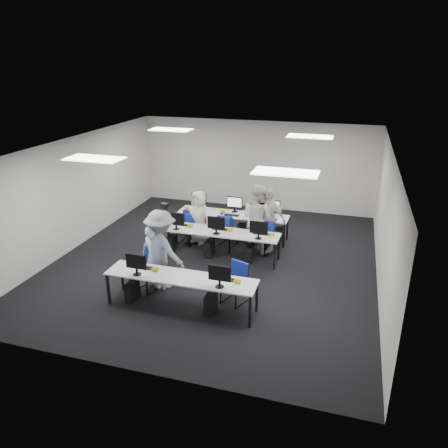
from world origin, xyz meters
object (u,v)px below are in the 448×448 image
(chair_0, at_px, (147,279))
(photographer, at_px, (161,250))
(student_0, at_px, (154,257))
(student_3, at_px, (267,219))
(chair_4, at_px, (260,243))
(student_1, at_px, (257,218))
(chair_6, at_px, (227,236))
(chair_1, at_px, (235,290))
(chair_7, at_px, (269,240))
(student_2, at_px, (199,217))
(chair_2, at_px, (187,233))
(chair_3, at_px, (223,240))
(chair_5, at_px, (193,231))
(desk_mid, at_px, (218,233))
(desk_front, at_px, (181,279))

(chair_0, height_order, photographer, photographer)
(student_0, xyz_separation_m, student_3, (2.03, 2.78, 0.13))
(chair_4, height_order, student_3, student_3)
(student_1, bearing_deg, chair_6, 13.82)
(chair_1, bearing_deg, chair_7, 106.46)
(chair_6, relative_size, student_0, 0.60)
(chair_1, bearing_deg, student_1, 113.30)
(chair_1, distance_m, student_2, 3.39)
(chair_2, relative_size, student_0, 0.60)
(chair_3, height_order, chair_4, chair_3)
(chair_5, distance_m, student_2, 0.53)
(desk_mid, height_order, student_3, student_3)
(student_0, xyz_separation_m, student_2, (0.11, 2.72, 0.00))
(chair_6, bearing_deg, chair_3, -76.30)
(student_0, bearing_deg, chair_5, -63.00)
(chair_2, relative_size, student_1, 0.49)
(chair_5, bearing_deg, student_1, -23.84)
(chair_0, height_order, chair_3, chair_3)
(photographer, bearing_deg, chair_0, 58.07)
(student_0, bearing_deg, desk_mid, -90.38)
(chair_0, xyz_separation_m, chair_1, (2.03, 0.07, 0.00))
(desk_mid, distance_m, chair_5, 1.38)
(chair_6, relative_size, chair_7, 1.00)
(chair_6, bearing_deg, student_2, -161.32)
(chair_0, bearing_deg, student_0, 76.62)
(chair_0, distance_m, student_3, 3.69)
(chair_2, bearing_deg, student_1, 6.84)
(chair_4, distance_m, student_3, 0.67)
(chair_3, xyz_separation_m, student_0, (-0.91, -2.44, 0.47))
(desk_mid, distance_m, photographer, 2.06)
(student_0, relative_size, student_1, 0.81)
(desk_mid, bearing_deg, chair_6, 89.96)
(chair_0, height_order, student_1, student_1)
(student_2, bearing_deg, chair_6, 25.05)
(chair_1, bearing_deg, student_3, 108.05)
(chair_2, height_order, student_0, student_0)
(chair_0, bearing_deg, desk_mid, 81.08)
(chair_0, relative_size, student_0, 0.58)
(chair_1, xyz_separation_m, chair_7, (0.18, 2.87, 0.00))
(chair_3, distance_m, photographer, 2.58)
(chair_0, bearing_deg, chair_2, 109.00)
(chair_3, xyz_separation_m, student_1, (0.86, 0.22, 0.64))
(desk_front, xyz_separation_m, student_2, (-0.81, 3.37, 0.08))
(chair_1, distance_m, chair_7, 2.87)
(desk_front, height_order, student_0, student_0)
(desk_mid, relative_size, student_3, 1.80)
(chair_5, xyz_separation_m, student_2, (0.22, -0.07, 0.48))
(desk_front, distance_m, student_1, 3.43)
(student_0, bearing_deg, desk_front, 169.57)
(chair_5, bearing_deg, student_3, -20.43)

